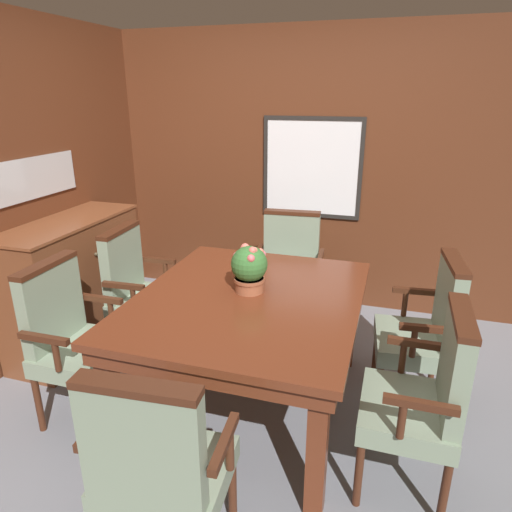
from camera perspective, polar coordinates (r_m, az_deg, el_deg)
The scene contains 11 objects.
ground_plane at distance 3.04m, azimuth -3.06°, elevation -19.08°, with size 14.00×14.00×0.00m, color gray.
wall_back at distance 4.22m, azimuth 5.50°, elevation 10.39°, with size 7.20×0.08×2.45m.
dining_table at distance 2.75m, azimuth -0.93°, elevation -6.80°, with size 1.30×1.54×0.77m.
chair_right_near at distance 2.42m, azimuth 20.36°, elevation -15.88°, with size 0.45×0.55×0.99m.
chair_right_far at distance 3.03m, azimuth 20.52°, elevation -8.30°, with size 0.49×0.58×0.99m.
chair_head_near at distance 1.98m, azimuth -12.14°, elevation -24.13°, with size 0.58×0.48×0.99m.
chair_left_near at distance 2.97m, azimuth -22.07°, elevation -9.07°, with size 0.45×0.56×0.99m.
chair_head_far at distance 3.79m, azimuth 4.14°, elevation -1.30°, with size 0.58×0.48×0.99m.
chair_left_far at distance 3.50m, azimuth -14.56°, elevation -3.76°, with size 0.47×0.57×0.99m.
potted_plant at distance 2.72m, azimuth -0.84°, elevation -1.50°, with size 0.23×0.22×0.30m.
sideboard_cabinet at distance 3.82m, azimuth -21.68°, elevation -3.21°, with size 0.47×1.22×1.01m.
Camera 1 is at (0.84, -2.21, 1.91)m, focal length 32.00 mm.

